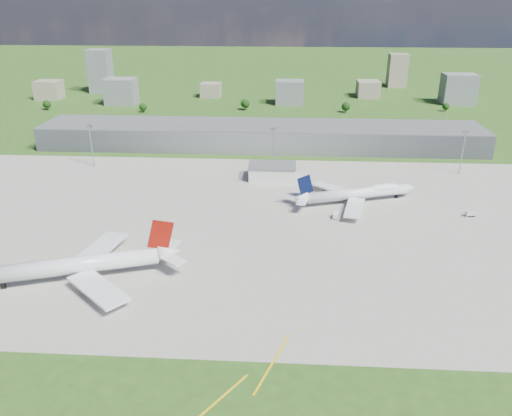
# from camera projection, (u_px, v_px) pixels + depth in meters

# --- Properties ---
(ground) EXTENTS (1400.00, 1400.00, 0.00)m
(ground) POSITION_uv_depth(u_px,v_px,m) (259.00, 153.00, 333.22)
(ground) COLOR #2A4E18
(ground) RESTS_ON ground
(apron) EXTENTS (360.00, 190.00, 0.08)m
(apron) POSITION_uv_depth(u_px,v_px,m) (268.00, 223.00, 231.96)
(apron) COLOR gray
(apron) RESTS_ON ground
(terminal) EXTENTS (300.00, 42.00, 15.00)m
(terminal) POSITION_uv_depth(u_px,v_px,m) (261.00, 136.00, 343.96)
(terminal) COLOR slate
(terminal) RESTS_ON ground
(ops_building) EXTENTS (26.00, 16.00, 8.00)m
(ops_building) POSITION_uv_depth(u_px,v_px,m) (272.00, 172.00, 285.30)
(ops_building) COLOR silver
(ops_building) RESTS_ON ground
(mast_west) EXTENTS (3.50, 2.00, 25.90)m
(mast_west) POSITION_uv_depth(u_px,v_px,m) (91.00, 139.00, 299.67)
(mast_west) COLOR gray
(mast_west) RESTS_ON ground
(mast_center) EXTENTS (3.50, 2.00, 25.90)m
(mast_center) POSITION_uv_depth(u_px,v_px,m) (273.00, 142.00, 293.57)
(mast_center) COLOR gray
(mast_center) RESTS_ON ground
(mast_east) EXTENTS (3.50, 2.00, 25.90)m
(mast_east) POSITION_uv_depth(u_px,v_px,m) (464.00, 145.00, 287.47)
(mast_east) COLOR gray
(mast_east) RESTS_ON ground
(airliner_red_twin) EXTENTS (74.46, 56.68, 20.98)m
(airliner_red_twin) POSITION_uv_depth(u_px,v_px,m) (81.00, 265.00, 185.14)
(airliner_red_twin) COLOR white
(airliner_red_twin) RESTS_ON ground
(airliner_blue_quad) EXTENTS (64.63, 49.55, 17.32)m
(airliner_blue_quad) POSITION_uv_depth(u_px,v_px,m) (358.00, 193.00, 253.25)
(airliner_blue_quad) COLOR white
(airliner_blue_quad) RESTS_ON ground
(tug_yellow) EXTENTS (3.59, 2.42, 1.68)m
(tug_yellow) POSITION_uv_depth(u_px,v_px,m) (167.00, 249.00, 206.92)
(tug_yellow) COLOR orange
(tug_yellow) RESTS_ON ground
(van_white_near) EXTENTS (2.76, 4.98, 2.43)m
(van_white_near) POSITION_uv_depth(u_px,v_px,m) (335.00, 216.00, 236.72)
(van_white_near) COLOR silver
(van_white_near) RESTS_ON ground
(van_white_far) EXTENTS (4.74, 2.78, 2.33)m
(van_white_far) POSITION_uv_depth(u_px,v_px,m) (470.00, 214.00, 238.42)
(van_white_far) COLOR silver
(van_white_far) RESTS_ON ground
(bldg_far_w) EXTENTS (24.00, 20.00, 18.00)m
(bldg_far_w) POSITION_uv_depth(u_px,v_px,m) (49.00, 90.00, 497.45)
(bldg_far_w) COLOR gray
(bldg_far_w) RESTS_ON ground
(bldg_w) EXTENTS (28.00, 22.00, 24.00)m
(bldg_w) POSITION_uv_depth(u_px,v_px,m) (121.00, 91.00, 473.51)
(bldg_w) COLOR slate
(bldg_w) RESTS_ON ground
(bldg_cw) EXTENTS (20.00, 18.00, 14.00)m
(bldg_cw) POSITION_uv_depth(u_px,v_px,m) (211.00, 90.00, 507.68)
(bldg_cw) COLOR gray
(bldg_cw) RESTS_ON ground
(bldg_c) EXTENTS (26.00, 20.00, 22.00)m
(bldg_c) POSITION_uv_depth(u_px,v_px,m) (290.00, 92.00, 474.19)
(bldg_c) COLOR slate
(bldg_c) RESTS_ON ground
(bldg_ce) EXTENTS (22.00, 24.00, 16.00)m
(bldg_ce) POSITION_uv_depth(u_px,v_px,m) (368.00, 89.00, 507.56)
(bldg_ce) COLOR gray
(bldg_ce) RESTS_ON ground
(bldg_e) EXTENTS (30.00, 22.00, 28.00)m
(bldg_e) POSITION_uv_depth(u_px,v_px,m) (458.00, 89.00, 473.27)
(bldg_e) COLOR slate
(bldg_e) RESTS_ON ground
(bldg_tall_w) EXTENTS (22.00, 20.00, 44.00)m
(bldg_tall_w) POSITION_uv_depth(u_px,v_px,m) (100.00, 71.00, 526.67)
(bldg_tall_w) COLOR slate
(bldg_tall_w) RESTS_ON ground
(bldg_tall_e) EXTENTS (20.00, 18.00, 36.00)m
(bldg_tall_e) POSITION_uv_depth(u_px,v_px,m) (397.00, 71.00, 556.28)
(bldg_tall_e) COLOR gray
(bldg_tall_e) RESTS_ON ground
(tree_far_w) EXTENTS (7.20, 7.20, 8.80)m
(tree_far_w) POSITION_uv_depth(u_px,v_px,m) (47.00, 104.00, 452.10)
(tree_far_w) COLOR #382314
(tree_far_w) RESTS_ON ground
(tree_w) EXTENTS (6.75, 6.75, 8.25)m
(tree_w) POSITION_uv_depth(u_px,v_px,m) (143.00, 107.00, 442.66)
(tree_w) COLOR #382314
(tree_w) RESTS_ON ground
(tree_c) EXTENTS (8.10, 8.10, 9.90)m
(tree_c) POSITION_uv_depth(u_px,v_px,m) (245.00, 104.00, 451.01)
(tree_c) COLOR #382314
(tree_c) RESTS_ON ground
(tree_e) EXTENTS (7.65, 7.65, 9.35)m
(tree_e) POSITION_uv_depth(u_px,v_px,m) (346.00, 106.00, 441.57)
(tree_e) COLOR #382314
(tree_e) RESTS_ON ground
(tree_far_e) EXTENTS (6.30, 6.30, 7.70)m
(tree_far_e) POSITION_uv_depth(u_px,v_px,m) (446.00, 106.00, 446.12)
(tree_far_e) COLOR #382314
(tree_far_e) RESTS_ON ground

